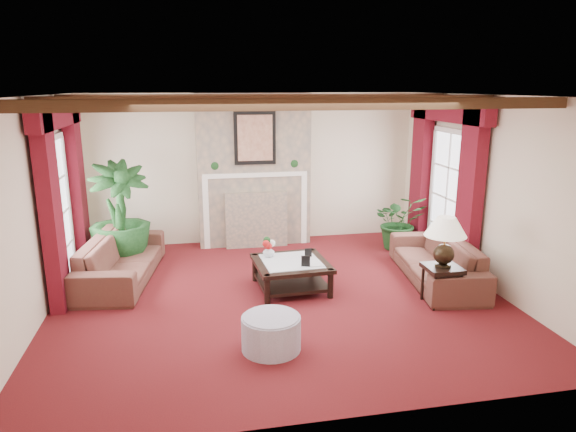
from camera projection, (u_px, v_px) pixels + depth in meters
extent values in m
plane|color=#4D0D14|center=(279.00, 296.00, 7.08)|extent=(6.00, 6.00, 0.00)
plane|color=white|center=(278.00, 96.00, 6.41)|extent=(6.00, 6.00, 0.00)
cube|color=beige|center=(252.00, 169.00, 9.36)|extent=(6.00, 0.02, 2.70)
cube|color=beige|center=(34.00, 211.00, 6.18)|extent=(0.02, 5.50, 2.70)
cube|color=beige|center=(486.00, 192.00, 7.30)|extent=(0.02, 5.50, 2.70)
imported|color=#370F18|center=(121.00, 252.00, 7.59)|extent=(2.40, 1.27, 0.87)
imported|color=#370F18|center=(437.00, 253.00, 7.57)|extent=(2.33, 1.20, 0.84)
imported|color=black|center=(121.00, 237.00, 8.19)|extent=(2.03, 2.29, 0.94)
imported|color=black|center=(399.00, 227.00, 9.07)|extent=(1.20, 1.27, 0.77)
cylinder|color=gray|center=(271.00, 333.00, 5.61)|extent=(0.65, 0.65, 0.38)
imported|color=silver|center=(269.00, 252.00, 7.40)|extent=(0.29, 0.29, 0.17)
imported|color=black|center=(308.00, 256.00, 7.06)|extent=(0.20, 0.05, 0.27)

